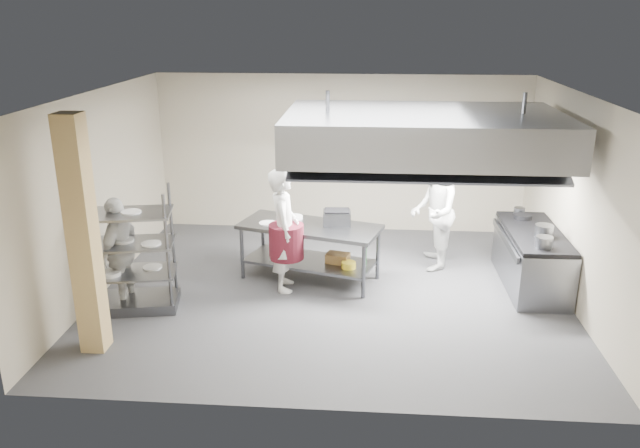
# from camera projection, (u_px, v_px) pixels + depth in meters

# --- Properties ---
(floor) EXTENTS (7.00, 7.00, 0.00)m
(floor) POSITION_uv_depth(u_px,v_px,m) (332.00, 292.00, 9.57)
(floor) COLOR #2F2F31
(floor) RESTS_ON ground
(ceiling) EXTENTS (7.00, 7.00, 0.00)m
(ceiling) POSITION_uv_depth(u_px,v_px,m) (333.00, 94.00, 8.60)
(ceiling) COLOR silver
(ceiling) RESTS_ON wall_back
(wall_back) EXTENTS (7.00, 0.00, 7.00)m
(wall_back) POSITION_uv_depth(u_px,v_px,m) (341.00, 154.00, 11.92)
(wall_back) COLOR #AFA38B
(wall_back) RESTS_ON ground
(wall_left) EXTENTS (0.00, 6.00, 6.00)m
(wall_left) POSITION_uv_depth(u_px,v_px,m) (100.00, 193.00, 9.34)
(wall_left) COLOR #AFA38B
(wall_left) RESTS_ON ground
(wall_right) EXTENTS (0.00, 6.00, 6.00)m
(wall_right) POSITION_uv_depth(u_px,v_px,m) (579.00, 204.00, 8.83)
(wall_right) COLOR #AFA38B
(wall_right) RESTS_ON ground
(column) EXTENTS (0.30, 0.30, 3.00)m
(column) POSITION_uv_depth(u_px,v_px,m) (83.00, 238.00, 7.50)
(column) COLOR tan
(column) RESTS_ON floor
(exhaust_hood) EXTENTS (4.00, 2.50, 0.60)m
(exhaust_hood) POSITION_uv_depth(u_px,v_px,m) (423.00, 133.00, 9.08)
(exhaust_hood) COLOR gray
(exhaust_hood) RESTS_ON ceiling
(hood_strip_a) EXTENTS (1.60, 0.12, 0.04)m
(hood_strip_a) POSITION_uv_depth(u_px,v_px,m) (361.00, 154.00, 9.25)
(hood_strip_a) COLOR white
(hood_strip_a) RESTS_ON exhaust_hood
(hood_strip_b) EXTENTS (1.60, 0.12, 0.04)m
(hood_strip_b) POSITION_uv_depth(u_px,v_px,m) (484.00, 156.00, 9.12)
(hood_strip_b) COLOR white
(hood_strip_b) RESTS_ON exhaust_hood
(wall_shelf) EXTENTS (1.50, 0.28, 0.04)m
(wall_shelf) POSITION_uv_depth(u_px,v_px,m) (437.00, 158.00, 11.64)
(wall_shelf) COLOR gray
(wall_shelf) RESTS_ON wall_back
(island) EXTENTS (2.36, 1.51, 0.91)m
(island) POSITION_uv_depth(u_px,v_px,m) (310.00, 252.00, 9.91)
(island) COLOR gray
(island) RESTS_ON floor
(island_worktop) EXTENTS (2.36, 1.51, 0.06)m
(island_worktop) POSITION_uv_depth(u_px,v_px,m) (310.00, 227.00, 9.78)
(island_worktop) COLOR gray
(island_worktop) RESTS_ON island
(island_undershelf) EXTENTS (2.17, 1.37, 0.04)m
(island_undershelf) POSITION_uv_depth(u_px,v_px,m) (310.00, 261.00, 9.96)
(island_undershelf) COLOR slate
(island_undershelf) RESTS_ON island
(pass_rack) EXTENTS (1.29, 0.90, 1.78)m
(pass_rack) POSITION_uv_depth(u_px,v_px,m) (131.00, 250.00, 8.80)
(pass_rack) COLOR gray
(pass_rack) RESTS_ON floor
(cooking_range) EXTENTS (0.80, 2.00, 0.84)m
(cooking_range) POSITION_uv_depth(u_px,v_px,m) (531.00, 260.00, 9.68)
(cooking_range) COLOR slate
(cooking_range) RESTS_ON floor
(range_top) EXTENTS (0.78, 1.96, 0.06)m
(range_top) POSITION_uv_depth(u_px,v_px,m) (535.00, 233.00, 9.54)
(range_top) COLOR black
(range_top) RESTS_ON cooking_range
(chef_head) EXTENTS (0.53, 0.74, 1.90)m
(chef_head) POSITION_uv_depth(u_px,v_px,m) (284.00, 230.00, 9.41)
(chef_head) COLOR silver
(chef_head) RESTS_ON floor
(chef_line) EXTENTS (0.79, 0.99, 1.94)m
(chef_line) POSITION_uv_depth(u_px,v_px,m) (433.00, 212.00, 10.22)
(chef_line) COLOR silver
(chef_line) RESTS_ON floor
(chef_plating) EXTENTS (0.53, 1.01, 1.64)m
(chef_plating) POSITION_uv_depth(u_px,v_px,m) (120.00, 252.00, 8.91)
(chef_plating) COLOR white
(chef_plating) RESTS_ON floor
(griddle) EXTENTS (0.45, 0.36, 0.21)m
(griddle) POSITION_uv_depth(u_px,v_px,m) (337.00, 218.00, 9.78)
(griddle) COLOR slate
(griddle) RESTS_ON island_worktop
(wicker_basket) EXTENTS (0.40, 0.32, 0.15)m
(wicker_basket) POSITION_uv_depth(u_px,v_px,m) (338.00, 258.00, 9.83)
(wicker_basket) COLOR #99643D
(wicker_basket) RESTS_ON island_undershelf
(stockpot) EXTENTS (0.27, 0.27, 0.18)m
(stockpot) POSITION_uv_depth(u_px,v_px,m) (544.00, 231.00, 9.26)
(stockpot) COLOR gray
(stockpot) RESTS_ON range_top
(plate_stack) EXTENTS (0.28, 0.28, 0.05)m
(plate_stack) POSITION_uv_depth(u_px,v_px,m) (134.00, 271.00, 8.90)
(plate_stack) COLOR white
(plate_stack) RESTS_ON pass_rack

